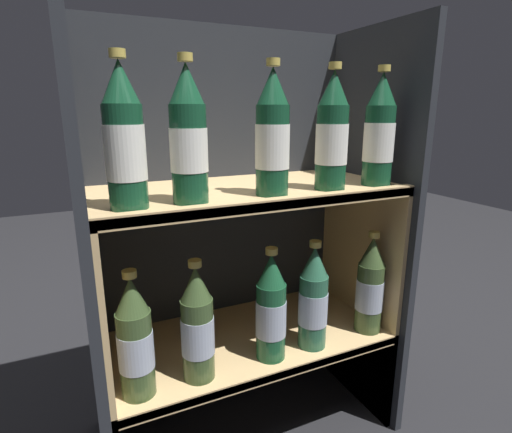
# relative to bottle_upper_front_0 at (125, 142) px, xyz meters

# --- Properties ---
(fridge_back_wall) EXTENTS (0.73, 0.02, 1.03)m
(fridge_back_wall) POSITION_rel_bottle_upper_front_0_xyz_m (0.27, 0.28, -0.26)
(fridge_back_wall) COLOR #23262B
(fridge_back_wall) RESTS_ON ground_plane
(fridge_side_left) EXTENTS (0.02, 0.37, 1.03)m
(fridge_side_left) POSITION_rel_bottle_upper_front_0_xyz_m (-0.08, 0.10, -0.26)
(fridge_side_left) COLOR #23262B
(fridge_side_left) RESTS_ON ground_plane
(fridge_side_right) EXTENTS (0.02, 0.37, 1.03)m
(fridge_side_right) POSITION_rel_bottle_upper_front_0_xyz_m (0.63, 0.10, -0.26)
(fridge_side_right) COLOR #23262B
(fridge_side_right) RESTS_ON ground_plane
(shelf_lower) EXTENTS (0.69, 0.33, 0.28)m
(shelf_lower) POSITION_rel_bottle_upper_front_0_xyz_m (0.27, 0.09, -0.55)
(shelf_lower) COLOR tan
(shelf_lower) RESTS_ON ground_plane
(shelf_upper) EXTENTS (0.69, 0.33, 0.66)m
(shelf_upper) POSITION_rel_bottle_upper_front_0_xyz_m (0.27, 0.10, -0.30)
(shelf_upper) COLOR tan
(shelf_upper) RESTS_ON ground_plane
(bottle_upper_front_0) EXTENTS (0.07, 0.07, 0.27)m
(bottle_upper_front_0) POSITION_rel_bottle_upper_front_0_xyz_m (0.00, 0.00, 0.00)
(bottle_upper_front_0) COLOR #144228
(bottle_upper_front_0) RESTS_ON shelf_upper
(bottle_upper_front_1) EXTENTS (0.07, 0.07, 0.27)m
(bottle_upper_front_1) POSITION_rel_bottle_upper_front_0_xyz_m (0.11, 0.00, 0.00)
(bottle_upper_front_1) COLOR #144228
(bottle_upper_front_1) RESTS_ON shelf_upper
(bottle_upper_front_2) EXTENTS (0.07, 0.07, 0.27)m
(bottle_upper_front_2) POSITION_rel_bottle_upper_front_0_xyz_m (0.29, 0.00, 0.00)
(bottle_upper_front_2) COLOR #144228
(bottle_upper_front_2) RESTS_ON shelf_upper
(bottle_upper_front_3) EXTENTS (0.07, 0.07, 0.27)m
(bottle_upper_front_3) POSITION_rel_bottle_upper_front_0_xyz_m (0.43, 0.00, 0.00)
(bottle_upper_front_3) COLOR #144228
(bottle_upper_front_3) RESTS_ON shelf_upper
(bottle_upper_front_4) EXTENTS (0.07, 0.07, 0.27)m
(bottle_upper_front_4) POSITION_rel_bottle_upper_front_0_xyz_m (0.56, 0.00, 0.00)
(bottle_upper_front_4) COLOR #144228
(bottle_upper_front_4) RESTS_ON shelf_upper
(bottle_lower_front_0) EXTENTS (0.07, 0.07, 0.27)m
(bottle_lower_front_0) POSITION_rel_bottle_upper_front_0_xyz_m (-0.01, 0.00, -0.38)
(bottle_lower_front_0) COLOR #384C28
(bottle_lower_front_0) RESTS_ON shelf_lower
(bottle_lower_front_1) EXTENTS (0.07, 0.07, 0.27)m
(bottle_lower_front_1) POSITION_rel_bottle_upper_front_0_xyz_m (0.11, 0.00, -0.38)
(bottle_lower_front_1) COLOR #384C28
(bottle_lower_front_1) RESTS_ON shelf_lower
(bottle_lower_front_2) EXTENTS (0.07, 0.07, 0.27)m
(bottle_lower_front_2) POSITION_rel_bottle_upper_front_0_xyz_m (0.29, 0.00, -0.38)
(bottle_lower_front_2) COLOR #194C2D
(bottle_lower_front_2) RESTS_ON shelf_lower
(bottle_lower_front_3) EXTENTS (0.07, 0.07, 0.27)m
(bottle_lower_front_3) POSITION_rel_bottle_upper_front_0_xyz_m (0.40, 0.00, -0.38)
(bottle_lower_front_3) COLOR #285B42
(bottle_lower_front_3) RESTS_ON shelf_lower
(bottle_lower_front_4) EXTENTS (0.07, 0.07, 0.27)m
(bottle_lower_front_4) POSITION_rel_bottle_upper_front_0_xyz_m (0.57, 0.00, -0.38)
(bottle_lower_front_4) COLOR #384C28
(bottle_lower_front_4) RESTS_ON shelf_lower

